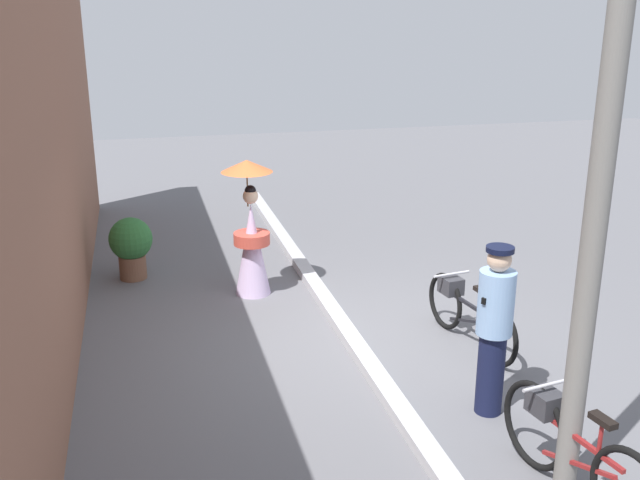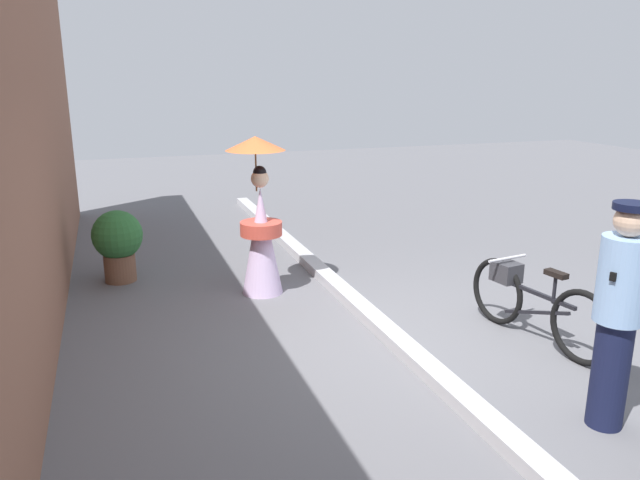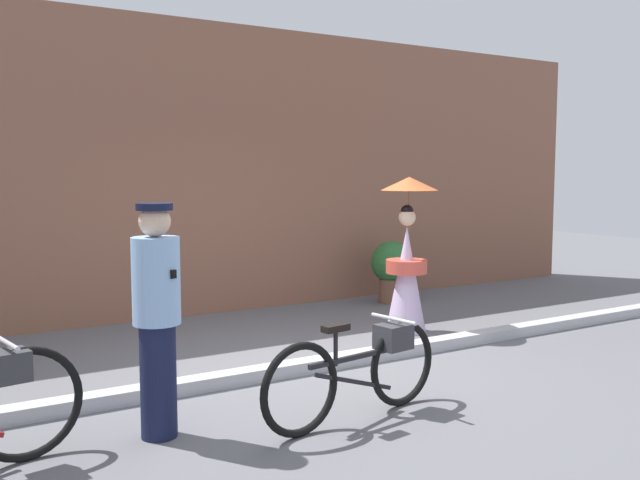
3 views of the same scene
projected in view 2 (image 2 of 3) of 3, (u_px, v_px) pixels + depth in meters
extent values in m
plane|color=slate|center=(394.00, 343.00, 5.92)|extent=(30.00, 30.00, 0.00)
cube|color=#B2B2B7|center=(394.00, 338.00, 5.90)|extent=(14.00, 0.20, 0.12)
torus|color=black|center=(497.00, 291.00, 6.32)|extent=(0.70, 0.16, 0.70)
torus|color=black|center=(582.00, 327.00, 5.42)|extent=(0.70, 0.16, 0.70)
cube|color=black|center=(538.00, 294.00, 5.83)|extent=(0.89, 0.17, 0.04)
cube|color=black|center=(536.00, 312.00, 5.88)|extent=(0.77, 0.15, 0.28)
cylinder|color=black|center=(555.00, 289.00, 5.64)|extent=(0.03, 0.03, 0.29)
cube|color=black|center=(556.00, 274.00, 5.60)|extent=(0.23, 0.12, 0.05)
cylinder|color=silver|center=(507.00, 258.00, 6.13)|extent=(0.10, 0.48, 0.03)
cube|color=#333338|center=(506.00, 272.00, 6.17)|extent=(0.29, 0.26, 0.20)
cylinder|color=#141938|center=(610.00, 374.00, 4.44)|extent=(0.26, 0.26, 0.83)
cylinder|color=#8CB2E0|center=(623.00, 280.00, 4.25)|extent=(0.34, 0.34, 0.62)
sphere|color=#D8B293|center=(631.00, 221.00, 4.14)|extent=(0.22, 0.22, 0.22)
cylinder|color=black|center=(633.00, 206.00, 4.11)|extent=(0.26, 0.26, 0.05)
cube|color=black|center=(624.00, 271.00, 4.23)|extent=(0.19, 0.36, 0.06)
cone|color=silver|center=(261.00, 241.00, 7.14)|extent=(0.48, 0.48, 1.27)
cylinder|color=#D14C3D|center=(261.00, 228.00, 7.10)|extent=(0.49, 0.49, 0.16)
sphere|color=beige|center=(260.00, 179.00, 6.94)|extent=(0.20, 0.20, 0.20)
sphere|color=black|center=(260.00, 172.00, 6.92)|extent=(0.15, 0.15, 0.15)
cylinder|color=olive|center=(256.00, 168.00, 6.95)|extent=(0.02, 0.02, 0.55)
cone|color=orange|center=(255.00, 143.00, 6.88)|extent=(0.69, 0.69, 0.16)
cylinder|color=brown|center=(120.00, 267.00, 7.66)|extent=(0.39, 0.39, 0.35)
sphere|color=#2D6B33|center=(117.00, 235.00, 7.55)|extent=(0.62, 0.62, 0.62)
sphere|color=#2D6B33|center=(125.00, 237.00, 7.74)|extent=(0.34, 0.34, 0.34)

